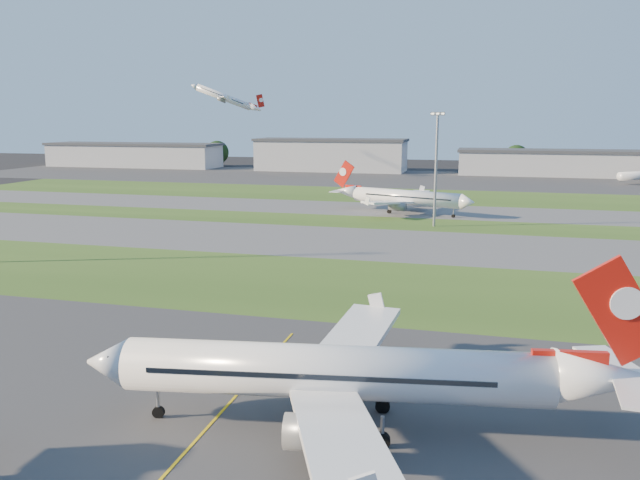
% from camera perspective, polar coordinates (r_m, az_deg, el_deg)
% --- Properties ---
extents(ground, '(700.00, 700.00, 0.00)m').
position_cam_1_polar(ground, '(49.43, -19.49, -18.98)').
color(ground, black).
rests_on(ground, ground).
extents(apron_near, '(300.00, 70.00, 0.01)m').
position_cam_1_polar(apron_near, '(49.43, -19.49, -18.97)').
color(apron_near, '#333335').
rests_on(apron_near, ground).
extents(grass_strip_a, '(300.00, 34.00, 0.01)m').
position_cam_1_polar(grass_strip_a, '(93.72, -1.52, -3.97)').
color(grass_strip_a, '#2E4E1A').
rests_on(grass_strip_a, ground).
extents(taxiway_a, '(300.00, 32.00, 0.01)m').
position_cam_1_polar(taxiway_a, '(124.95, 2.68, -0.19)').
color(taxiway_a, '#515154').
rests_on(taxiway_a, ground).
extents(grass_strip_b, '(300.00, 18.00, 0.01)m').
position_cam_1_polar(grass_strip_b, '(149.12, 4.68, 1.61)').
color(grass_strip_b, '#2E4E1A').
rests_on(grass_strip_b, ground).
extents(taxiway_b, '(300.00, 26.00, 0.01)m').
position_cam_1_polar(taxiway_b, '(170.58, 5.96, 2.77)').
color(taxiway_b, '#515154').
rests_on(taxiway_b, ground).
extents(grass_strip_c, '(300.00, 40.00, 0.01)m').
position_cam_1_polar(grass_strip_c, '(202.99, 7.38, 4.05)').
color(grass_strip_c, '#2E4E1A').
rests_on(grass_strip_c, ground).
extents(apron_far, '(400.00, 80.00, 0.01)m').
position_cam_1_polar(apron_far, '(262.30, 9.07, 5.56)').
color(apron_far, '#333335').
rests_on(apron_far, ground).
extents(yellow_line, '(0.25, 60.00, 0.02)m').
position_cam_1_polar(yellow_line, '(47.08, -14.10, -20.28)').
color(yellow_line, gold).
rests_on(yellow_line, ground).
extents(airliner_parked, '(41.28, 34.78, 12.93)m').
position_cam_1_polar(airliner_parked, '(50.08, 1.72, -12.11)').
color(airliner_parked, white).
rests_on(airliner_parked, ground).
extents(airliner_taxiing, '(36.06, 30.49, 11.73)m').
position_cam_1_polar(airliner_taxiing, '(164.05, 7.78, 3.86)').
color(airliner_taxiing, white).
rests_on(airliner_taxiing, ground).
extents(airliner_departing, '(27.25, 23.08, 8.92)m').
position_cam_1_polar(airliner_departing, '(267.44, -8.73, 12.76)').
color(airliner_departing, white).
extents(light_mast_centre, '(3.20, 0.70, 25.80)m').
position_cam_1_polar(light_mast_centre, '(143.64, 10.57, 7.06)').
color(light_mast_centre, gray).
rests_on(light_mast_centre, ground).
extents(hangar_far_west, '(91.80, 23.00, 12.20)m').
position_cam_1_polar(hangar_far_west, '(339.28, -16.66, 7.48)').
color(hangar_far_west, '#9B9DA2').
rests_on(hangar_far_west, ground).
extents(hangar_west, '(71.40, 23.00, 15.20)m').
position_cam_1_polar(hangar_west, '(298.81, 1.00, 7.80)').
color(hangar_west, '#9B9DA2').
rests_on(hangar_west, ground).
extents(hangar_east, '(81.60, 23.00, 11.20)m').
position_cam_1_polar(hangar_east, '(292.08, 20.57, 6.65)').
color(hangar_east, '#9B9DA2').
rests_on(hangar_east, ground).
extents(tree_far_west, '(11.00, 11.00, 12.00)m').
position_cam_1_polar(tree_far_west, '(372.06, -20.95, 7.54)').
color(tree_far_west, black).
rests_on(tree_far_west, ground).
extents(tree_west, '(12.10, 12.10, 13.20)m').
position_cam_1_polar(tree_west, '(334.04, -9.38, 7.91)').
color(tree_west, black).
rests_on(tree_west, ground).
extents(tree_mid_west, '(9.90, 9.90, 10.80)m').
position_cam_1_polar(tree_mid_west, '(304.90, 6.10, 7.47)').
color(tree_mid_west, black).
rests_on(tree_mid_west, ground).
extents(tree_mid_east, '(11.55, 11.55, 12.60)m').
position_cam_1_polar(tree_mid_east, '(304.82, 17.51, 7.21)').
color(tree_mid_east, black).
rests_on(tree_mid_east, ground).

